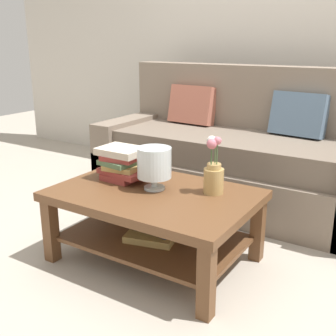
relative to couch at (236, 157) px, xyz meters
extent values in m
plane|color=#ADA393|center=(0.02, -0.88, -0.36)|extent=(10.00, 10.00, 0.00)
cube|color=beige|center=(0.02, 0.77, 0.99)|extent=(6.40, 0.12, 2.70)
cube|color=#7A6B5B|center=(0.00, -0.07, -0.18)|extent=(2.13, 0.90, 0.36)
cube|color=#6E6052|center=(0.00, -0.10, 0.10)|extent=(1.89, 0.74, 0.20)
cube|color=#7A6B5B|center=(0.00, 0.28, 0.35)|extent=(2.13, 0.20, 0.70)
cube|color=#7A6B5B|center=(-0.97, -0.07, -0.06)|extent=(0.20, 0.90, 0.60)
cube|color=#B26651|center=(-0.48, 0.14, 0.36)|extent=(0.41, 0.21, 0.34)
cube|color=slate|center=(0.43, 0.14, 0.36)|extent=(0.42, 0.23, 0.34)
cube|color=brown|center=(0.00, -1.15, 0.04)|extent=(1.13, 0.76, 0.05)
cube|color=brown|center=(-0.51, -1.48, -0.17)|extent=(0.07, 0.07, 0.38)
cube|color=brown|center=(0.50, -1.48, -0.17)|extent=(0.07, 0.07, 0.38)
cube|color=brown|center=(-0.51, -0.82, -0.17)|extent=(0.07, 0.07, 0.38)
cube|color=brown|center=(0.50, -0.82, -0.17)|extent=(0.07, 0.07, 0.38)
cube|color=brown|center=(0.00, -1.15, -0.22)|extent=(1.01, 0.64, 0.02)
cube|color=tan|center=(0.01, -1.19, -0.19)|extent=(0.32, 0.26, 0.04)
cube|color=#2D333D|center=(0.01, -1.10, -0.16)|extent=(0.31, 0.25, 0.03)
cube|color=#51704C|center=(0.01, -1.11, -0.12)|extent=(0.29, 0.21, 0.04)
cube|color=#993833|center=(-0.29, -1.08, 0.08)|extent=(0.21, 0.20, 0.04)
cube|color=#993833|center=(-0.27, -1.07, 0.12)|extent=(0.32, 0.24, 0.03)
cube|color=tan|center=(-0.28, -1.08, 0.15)|extent=(0.22, 0.20, 0.03)
cube|color=#51704C|center=(-0.30, -1.09, 0.18)|extent=(0.22, 0.21, 0.03)
cube|color=#993833|center=(-0.29, -1.07, 0.21)|extent=(0.23, 0.21, 0.03)
cube|color=beige|center=(-0.30, -1.06, 0.24)|extent=(0.27, 0.21, 0.04)
cylinder|color=silver|center=(-0.03, -1.11, 0.07)|extent=(0.12, 0.12, 0.02)
cylinder|color=silver|center=(-0.03, -1.11, 0.11)|extent=(0.04, 0.04, 0.06)
cylinder|color=silver|center=(-0.03, -1.11, 0.23)|extent=(0.20, 0.20, 0.17)
sphere|color=#3D6075|center=(-0.05, -1.11, 0.19)|extent=(0.04, 0.04, 0.04)
sphere|color=beige|center=(0.00, -1.10, 0.19)|extent=(0.05, 0.05, 0.05)
cylinder|color=tan|center=(0.29, -0.99, 0.14)|extent=(0.11, 0.11, 0.14)
cylinder|color=tan|center=(0.29, -0.99, 0.22)|extent=(0.08, 0.08, 0.03)
cylinder|color=#426638|center=(0.31, -1.00, 0.30)|extent=(0.01, 0.01, 0.12)
sphere|color=#C66B7A|center=(0.31, -1.00, 0.37)|extent=(0.04, 0.04, 0.04)
cylinder|color=#426638|center=(0.29, -0.97, 0.29)|extent=(0.01, 0.01, 0.11)
sphere|color=#B28CB7|center=(0.29, -0.97, 0.36)|extent=(0.05, 0.05, 0.05)
cylinder|color=#426638|center=(0.27, -0.99, 0.29)|extent=(0.01, 0.01, 0.11)
sphere|color=silver|center=(0.27, -0.99, 0.36)|extent=(0.06, 0.06, 0.06)
cylinder|color=#426638|center=(0.29, -1.02, 0.29)|extent=(0.01, 0.01, 0.10)
sphere|color=#C66B7A|center=(0.29, -1.02, 0.35)|extent=(0.06, 0.06, 0.06)
camera|label=1|loc=(1.25, -2.98, 0.89)|focal=44.59mm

